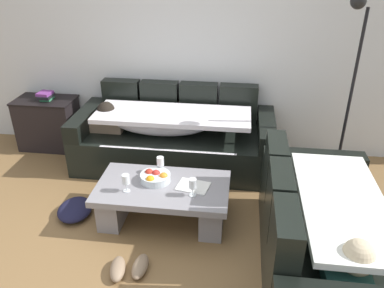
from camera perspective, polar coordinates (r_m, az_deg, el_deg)
ground_plane at (r=3.38m, az=-8.45°, el=-16.49°), size 14.00×14.00×0.00m
back_wall at (r=4.65m, az=-2.50°, el=15.17°), size 9.00×0.10×2.70m
couch_along_wall at (r=4.49m, az=-2.97°, el=0.91°), size 2.24×0.92×0.88m
couch_near_window at (r=3.20m, az=18.65°, el=-12.78°), size 0.92×1.82×0.88m
coffee_table at (r=3.62m, az=-4.26°, el=-7.95°), size 1.20×0.68×0.38m
fruit_bowl at (r=3.59m, az=-5.41°, el=-4.84°), size 0.28×0.28×0.10m
wine_glass_near_left at (r=3.44m, az=-9.69°, el=-5.22°), size 0.07×0.07×0.17m
wine_glass_near_right at (r=3.34m, az=0.09°, el=-5.92°), size 0.07×0.07×0.17m
wine_glass_far_back at (r=3.67m, az=-4.67°, el=-2.64°), size 0.07×0.07×0.17m
open_magazine at (r=3.51m, az=0.16°, el=-6.21°), size 0.32×0.26×0.01m
side_cabinet at (r=5.20m, az=-20.31°, el=2.87°), size 0.72×0.44×0.64m
book_stack_on_cabinet at (r=5.05m, az=-20.65°, el=6.65°), size 0.17×0.20×0.10m
floor_lamp at (r=4.11m, az=22.00°, el=8.22°), size 0.33×0.31×1.95m
pair_of_shoes at (r=3.26m, az=-9.23°, el=-17.47°), size 0.32×0.33×0.09m
crumpled_garment at (r=3.93m, az=-16.81°, el=-9.19°), size 0.38×0.44×0.12m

